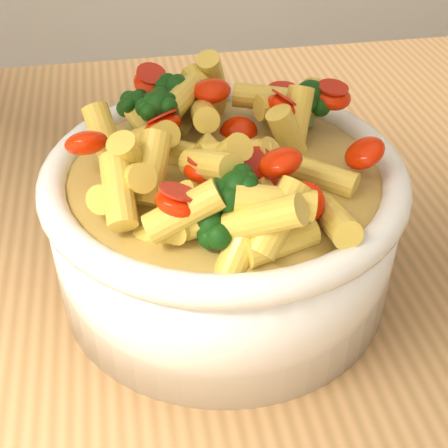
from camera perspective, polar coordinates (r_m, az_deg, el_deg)
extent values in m
cube|color=#B6824E|center=(0.54, -12.80, -4.51)|extent=(1.20, 0.80, 0.04)
cylinder|color=#B6824E|center=(1.21, 17.29, -6.00)|extent=(0.05, 0.05, 0.86)
cylinder|color=white|center=(0.46, 0.00, -0.48)|extent=(0.25, 0.25, 0.10)
ellipsoid|color=white|center=(0.48, 0.00, -3.32)|extent=(0.23, 0.23, 0.04)
torus|color=white|center=(0.44, 0.00, 4.60)|extent=(0.26, 0.26, 0.02)
ellipsoid|color=gold|center=(0.44, 0.00, 4.60)|extent=(0.22, 0.22, 0.02)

